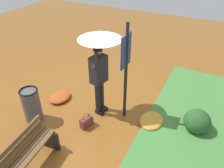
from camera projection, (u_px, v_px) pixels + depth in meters
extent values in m
plane|color=brown|center=(94.00, 109.00, 5.63)|extent=(18.00, 18.00, 0.00)
cylinder|color=black|center=(98.00, 99.00, 5.27)|extent=(0.12, 0.12, 0.86)
cylinder|color=black|center=(101.00, 95.00, 5.41)|extent=(0.12, 0.12, 0.86)
cube|color=black|center=(100.00, 112.00, 5.47)|extent=(0.16, 0.24, 0.08)
cube|color=black|center=(103.00, 108.00, 5.61)|extent=(0.16, 0.24, 0.08)
cube|color=#232328|center=(99.00, 70.00, 4.93)|extent=(0.43, 0.33, 0.64)
sphere|color=#8C664C|center=(98.00, 50.00, 4.68)|extent=(0.20, 0.20, 0.20)
ellipsoid|color=black|center=(98.00, 49.00, 4.66)|extent=(0.20, 0.20, 0.15)
cylinder|color=#232328|center=(94.00, 66.00, 4.64)|extent=(0.18, 0.13, 0.18)
cylinder|color=#232328|center=(95.00, 61.00, 4.62)|extent=(0.24, 0.11, 0.33)
cube|color=black|center=(97.00, 53.00, 4.61)|extent=(0.07, 0.03, 0.14)
cylinder|color=#232328|center=(102.00, 57.00, 4.92)|extent=(0.11, 0.10, 0.09)
cylinder|color=#232328|center=(101.00, 53.00, 4.86)|extent=(0.10, 0.09, 0.23)
cylinder|color=#A5A5AD|center=(100.00, 40.00, 4.69)|extent=(0.02, 0.02, 0.41)
cone|color=silver|center=(100.00, 35.00, 4.63)|extent=(0.96, 0.96, 0.16)
sphere|color=#A5A5AD|center=(100.00, 30.00, 4.57)|extent=(0.02, 0.02, 0.02)
cylinder|color=black|center=(126.00, 74.00, 4.81)|extent=(0.07, 0.07, 2.30)
cube|color=navy|center=(126.00, 51.00, 4.51)|extent=(0.44, 0.04, 0.70)
cube|color=silver|center=(125.00, 51.00, 4.52)|extent=(0.38, 0.01, 0.64)
cube|color=brown|center=(86.00, 122.00, 5.06)|extent=(0.33, 0.23, 0.24)
torus|color=brown|center=(86.00, 117.00, 4.97)|extent=(0.17, 0.07, 0.18)
cube|color=black|center=(51.00, 140.00, 4.48)|extent=(0.10, 0.36, 0.44)
cube|color=brown|center=(30.00, 158.00, 3.83)|extent=(1.40, 0.24, 0.04)
cube|color=brown|center=(25.00, 155.00, 3.87)|extent=(1.40, 0.24, 0.04)
cube|color=brown|center=(20.00, 153.00, 3.92)|extent=(1.40, 0.24, 0.04)
cube|color=brown|center=(16.00, 148.00, 3.88)|extent=(1.40, 0.18, 0.10)
cube|color=brown|center=(14.00, 142.00, 3.80)|extent=(1.40, 0.18, 0.10)
cylinder|color=#4C4C51|center=(32.00, 106.00, 5.11)|extent=(0.40, 0.40, 0.80)
torus|color=black|center=(28.00, 91.00, 4.88)|extent=(0.42, 0.42, 0.04)
ellipsoid|color=#285628|center=(197.00, 121.00, 4.88)|extent=(0.58, 0.58, 0.52)
ellipsoid|color=#1E421E|center=(202.00, 120.00, 5.02)|extent=(0.35, 0.35, 0.35)
ellipsoid|color=gold|center=(151.00, 120.00, 5.17)|extent=(0.66, 0.53, 0.14)
ellipsoid|color=#B74C1E|center=(60.00, 97.00, 5.94)|extent=(0.63, 0.50, 0.14)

